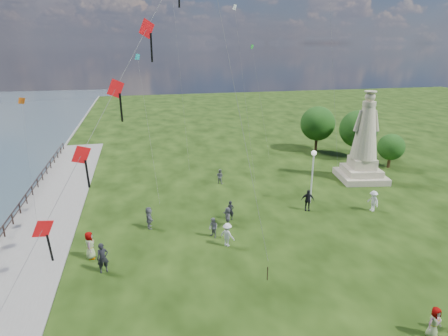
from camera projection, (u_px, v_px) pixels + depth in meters
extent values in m
cube|color=slate|center=(25.00, 264.00, 23.75)|extent=(5.00, 60.00, 0.10)
cylinder|color=black|center=(4.00, 232.00, 26.83)|extent=(0.11, 0.11, 1.00)
cylinder|color=black|center=(13.00, 220.00, 28.68)|extent=(0.11, 0.11, 1.00)
cylinder|color=black|center=(20.00, 209.00, 30.53)|extent=(0.11, 0.11, 1.00)
cylinder|color=black|center=(27.00, 199.00, 32.38)|extent=(0.11, 0.11, 1.00)
cylinder|color=black|center=(32.00, 191.00, 34.23)|extent=(0.11, 0.11, 1.00)
cylinder|color=black|center=(38.00, 183.00, 36.08)|extent=(0.11, 0.11, 1.00)
cylinder|color=black|center=(42.00, 177.00, 37.93)|extent=(0.11, 0.11, 1.00)
cylinder|color=black|center=(47.00, 170.00, 39.78)|extent=(0.11, 0.11, 1.00)
cylinder|color=black|center=(51.00, 165.00, 41.63)|extent=(0.11, 0.11, 1.00)
cylinder|color=black|center=(54.00, 160.00, 43.48)|extent=(0.11, 0.11, 1.00)
cylinder|color=black|center=(58.00, 155.00, 45.33)|extent=(0.11, 0.11, 1.00)
cylinder|color=black|center=(61.00, 150.00, 47.18)|extent=(0.11, 0.11, 1.00)
cylinder|color=black|center=(63.00, 146.00, 49.03)|extent=(0.11, 0.11, 1.00)
cube|color=tan|center=(360.00, 176.00, 38.58)|extent=(5.12, 5.12, 0.63)
cube|color=tan|center=(361.00, 170.00, 38.38)|extent=(3.90, 3.90, 0.63)
cube|color=tan|center=(362.00, 163.00, 38.12)|extent=(2.68, 2.68, 1.05)
cylinder|color=tan|center=(369.00, 104.00, 36.22)|extent=(1.46, 1.46, 0.42)
sphere|color=tan|center=(370.00, 97.00, 36.01)|extent=(0.97, 0.97, 0.97)
cylinder|color=tan|center=(371.00, 91.00, 35.85)|extent=(1.16, 1.16, 0.11)
cylinder|color=silver|center=(312.00, 179.00, 32.30)|extent=(0.13, 0.13, 4.41)
sphere|color=white|center=(314.00, 153.00, 31.56)|extent=(0.44, 0.44, 0.44)
cylinder|color=#382314|center=(356.00, 149.00, 45.51)|extent=(0.36, 0.36, 2.23)
sphere|color=#17360E|center=(358.00, 129.00, 44.72)|extent=(4.46, 4.46, 4.46)
cylinder|color=#382314|center=(389.00, 161.00, 42.12)|extent=(0.36, 0.36, 1.47)
sphere|color=#17360E|center=(391.00, 147.00, 41.60)|extent=(2.94, 2.94, 2.94)
cylinder|color=#382314|center=(316.00, 142.00, 48.81)|extent=(0.36, 0.36, 2.20)
sphere|color=#17360E|center=(318.00, 123.00, 48.03)|extent=(4.39, 4.39, 4.39)
imported|color=black|center=(103.00, 258.00, 22.69)|extent=(0.81, 0.64, 1.93)
imported|color=#595960|center=(213.00, 228.00, 26.85)|extent=(0.75, 0.86, 1.51)
imported|color=silver|center=(227.00, 235.00, 25.70)|extent=(1.16, 1.19, 1.70)
imported|color=#595960|center=(434.00, 322.00, 17.67)|extent=(0.88, 0.64, 1.62)
imported|color=#595960|center=(149.00, 218.00, 28.20)|extent=(0.76, 1.62, 1.71)
imported|color=black|center=(230.00, 210.00, 29.60)|extent=(0.67, 0.57, 1.56)
imported|color=#595960|center=(220.00, 176.00, 37.27)|extent=(0.84, 0.82, 1.49)
imported|color=silver|center=(373.00, 201.00, 31.09)|extent=(0.76, 1.22, 1.78)
imported|color=black|center=(308.00, 200.00, 31.18)|extent=(1.20, 0.85, 1.85)
imported|color=#595960|center=(90.00, 245.00, 24.17)|extent=(0.58, 0.93, 1.87)
imported|color=#595960|center=(228.00, 216.00, 28.61)|extent=(0.64, 1.41, 1.51)
cube|color=red|center=(43.00, 229.00, 16.72)|extent=(0.87, 0.64, 1.03)
cube|color=black|center=(50.00, 248.00, 16.96)|extent=(0.10, 0.28, 1.48)
cube|color=red|center=(81.00, 155.00, 17.68)|extent=(0.87, 0.64, 1.03)
cube|color=black|center=(87.00, 174.00, 17.92)|extent=(0.10, 0.28, 1.48)
cube|color=red|center=(116.00, 88.00, 18.63)|extent=(0.87, 0.64, 1.03)
cube|color=black|center=(121.00, 108.00, 18.88)|extent=(0.10, 0.28, 1.48)
cube|color=red|center=(147.00, 29.00, 19.59)|extent=(0.87, 0.64, 1.03)
cube|color=black|center=(151.00, 48.00, 19.84)|extent=(0.10, 0.28, 1.48)
cylinder|color=black|center=(267.00, 274.00, 22.03)|extent=(0.06, 0.06, 0.90)
cube|color=teal|center=(137.00, 57.00, 33.11)|extent=(0.51, 0.39, 0.57)
cylinder|color=#595959|center=(149.00, 130.00, 32.83)|extent=(1.02, 5.02, 12.16)
cube|color=silver|center=(235.00, 7.00, 36.57)|extent=(0.51, 0.39, 0.57)
cylinder|color=#595959|center=(245.00, 96.00, 36.99)|extent=(1.02, 5.02, 16.66)
cylinder|color=#595959|center=(332.00, 59.00, 40.05)|extent=(1.02, 5.02, 23.45)
cylinder|color=#595959|center=(178.00, 54.00, 39.63)|extent=(1.02, 5.02, 24.44)
cube|color=green|center=(252.00, 47.00, 46.02)|extent=(0.51, 0.39, 0.57)
cylinder|color=#595959|center=(261.00, 102.00, 45.85)|extent=(1.02, 5.02, 12.91)
cube|color=#F55D10|center=(22.00, 101.00, 29.63)|extent=(0.51, 0.39, 0.57)
cylinder|color=#595959|center=(30.00, 164.00, 28.84)|extent=(1.02, 5.01, 8.98)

